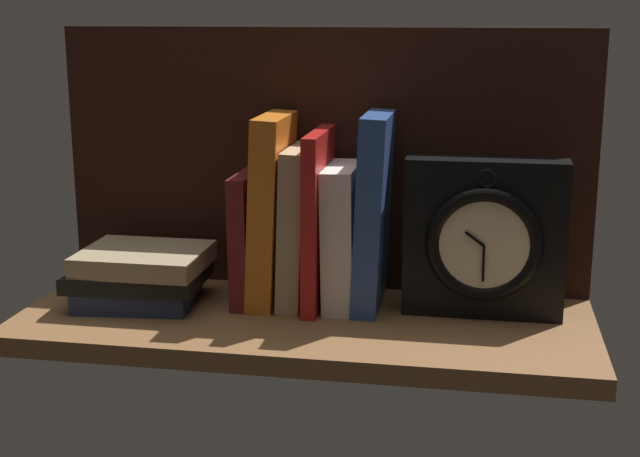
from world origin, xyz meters
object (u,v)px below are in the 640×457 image
at_px(book_maroon_dawkins, 249,237).
at_px(framed_clock, 484,239).
at_px(book_red_requiem, 319,219).
at_px(book_white_catcher, 343,236).
at_px(book_tan_shortstories, 298,226).
at_px(book_stack_side, 141,275).
at_px(book_orange_pandolfini, 272,210).
at_px(book_blue_modern, 373,212).

height_order(book_maroon_dawkins, framed_clock, framed_clock).
distance_m(book_maroon_dawkins, book_red_requiem, 0.10).
bearing_deg(book_white_catcher, book_tan_shortstories, 180.00).
bearing_deg(book_white_catcher, book_stack_side, -170.95).
bearing_deg(book_maroon_dawkins, framed_clock, -2.21).
xyz_separation_m(book_orange_pandolfini, book_blue_modern, (0.13, 0.00, 0.00)).
height_order(book_white_catcher, framed_clock, framed_clock).
height_order(book_white_catcher, book_stack_side, book_white_catcher).
bearing_deg(book_stack_side, book_tan_shortstories, 11.63).
bearing_deg(framed_clock, book_white_catcher, 176.25).
height_order(book_maroon_dawkins, book_tan_shortstories, book_tan_shortstories).
bearing_deg(book_tan_shortstories, book_white_catcher, 0.00).
height_order(book_tan_shortstories, book_red_requiem, book_red_requiem).
relative_size(book_red_requiem, book_white_catcher, 1.24).
relative_size(book_orange_pandolfini, book_tan_shortstories, 1.20).
distance_m(book_maroon_dawkins, book_orange_pandolfini, 0.05).
xyz_separation_m(book_white_catcher, framed_clock, (0.18, -0.01, 0.01)).
relative_size(book_blue_modern, framed_clock, 1.26).
xyz_separation_m(book_tan_shortstories, book_red_requiem, (0.03, 0.00, 0.01)).
bearing_deg(book_blue_modern, book_maroon_dawkins, 180.00).
bearing_deg(book_maroon_dawkins, book_white_catcher, 0.00).
bearing_deg(book_orange_pandolfini, book_maroon_dawkins, 180.00).
bearing_deg(book_maroon_dawkins, book_blue_modern, 0.00).
relative_size(book_blue_modern, book_stack_side, 1.40).
bearing_deg(framed_clock, book_tan_shortstories, 177.18).
xyz_separation_m(book_red_requiem, book_stack_side, (-0.23, -0.04, -0.08)).
distance_m(book_red_requiem, framed_clock, 0.21).
xyz_separation_m(book_orange_pandolfini, framed_clock, (0.28, -0.01, -0.02)).
xyz_separation_m(framed_clock, book_stack_side, (-0.45, -0.03, -0.06)).
relative_size(book_maroon_dawkins, book_blue_modern, 0.68).
relative_size(book_orange_pandolfini, book_stack_side, 1.38).
bearing_deg(book_blue_modern, book_stack_side, -172.11).
bearing_deg(book_red_requiem, book_stack_side, -169.72).
distance_m(book_blue_modern, framed_clock, 0.15).
bearing_deg(framed_clock, book_blue_modern, 175.21).
height_order(book_orange_pandolfini, book_white_catcher, book_orange_pandolfini).
bearing_deg(framed_clock, book_stack_side, -176.12).
height_order(book_red_requiem, book_stack_side, book_red_requiem).
relative_size(book_maroon_dawkins, book_stack_side, 0.96).
relative_size(book_tan_shortstories, book_red_requiem, 0.90).
relative_size(book_maroon_dawkins, book_orange_pandolfini, 0.70).
relative_size(book_white_catcher, book_blue_modern, 0.73).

